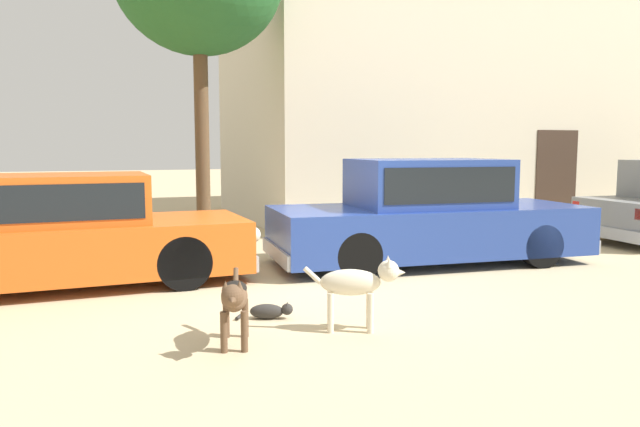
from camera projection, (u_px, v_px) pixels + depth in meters
name	position (u px, v px, depth m)	size (l,w,h in m)	color
ground_plane	(319.00, 288.00, 7.41)	(80.00, 80.00, 0.00)	tan
parked_sedan_nearest	(65.00, 231.00, 7.44)	(4.59, 1.81, 1.40)	#D15619
parked_sedan_second	(428.00, 212.00, 8.94)	(4.89, 2.09, 1.55)	navy
apartment_block	(557.00, 63.00, 16.88)	(17.92, 6.41, 8.14)	beige
stray_dog_spotted	(234.00, 298.00, 5.19)	(0.37, 1.00, 0.66)	brown
stray_dog_tan	(359.00, 283.00, 5.64)	(0.93, 0.44, 0.71)	beige
stray_cat	(270.00, 311.00, 6.07)	(0.57, 0.36, 0.17)	#2D2B28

